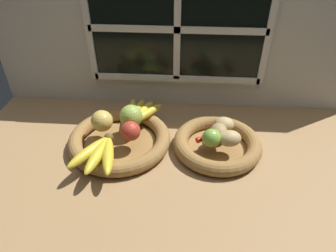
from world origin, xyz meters
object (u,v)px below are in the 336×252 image
object	(u,v)px
fruit_bowl_left	(120,140)
potato_small	(230,138)
apple_green_back	(131,116)
lime_near	(211,138)
fruit_bowl_right	(217,144)
apple_golden_left	(102,121)
banana_bunch_front	(99,153)
potato_large	(219,132)
apple_red_right	(130,131)
chili_pepper	(212,135)
potato_back	(224,124)
banana_bunch_back	(139,113)

from	to	relation	value
fruit_bowl_left	potato_small	size ratio (longest dim) A/B	4.68
apple_green_back	lime_near	size ratio (longest dim) A/B	1.34
fruit_bowl_right	lime_near	xyz separation A→B (cm)	(-2.56, -3.84, 5.53)
apple_golden_left	banana_bunch_front	size ratio (longest dim) A/B	0.39
potato_large	potato_small	size ratio (longest dim) A/B	0.89
apple_red_right	chili_pepper	world-z (taller)	apple_red_right
fruit_bowl_left	chili_pepper	size ratio (longest dim) A/B	2.99
apple_golden_left	apple_green_back	size ratio (longest dim) A/B	0.93
potato_small	chili_pepper	xyz separation A→B (cm)	(-5.26, 3.11, -1.55)
apple_green_back	potato_large	size ratio (longest dim) A/B	1.20
apple_green_back	potato_back	size ratio (longest dim) A/B	1.16
banana_bunch_back	potato_large	world-z (taller)	potato_large
apple_red_right	banana_bunch_back	bearing A→B (deg)	87.92
potato_small	chili_pepper	distance (cm)	6.30
fruit_bowl_left	potato_back	bearing A→B (deg)	7.15
apple_green_back	banana_bunch_front	bearing A→B (deg)	-112.40
fruit_bowl_right	apple_golden_left	distance (cm)	39.05
fruit_bowl_left	banana_bunch_back	xyz separation A→B (cm)	(5.04, 10.95, 4.06)
fruit_bowl_right	banana_bunch_back	distance (cm)	30.07
apple_red_right	apple_green_back	bearing A→B (deg)	97.80
banana_bunch_back	chili_pepper	world-z (taller)	banana_bunch_back
apple_golden_left	banana_bunch_front	xyz separation A→B (cm)	(2.30, -13.82, -1.95)
fruit_bowl_left	apple_red_right	bearing A→B (deg)	-29.27
potato_back	lime_near	size ratio (longest dim) A/B	1.15
fruit_bowl_right	potato_back	xyz separation A→B (cm)	(1.98, 4.35, 5.07)
lime_near	potato_large	bearing A→B (deg)	56.31
banana_bunch_front	banana_bunch_back	size ratio (longest dim) A/B	1.05
apple_red_right	potato_large	bearing A→B (deg)	5.17
fruit_bowl_right	chili_pepper	bearing A→B (deg)	-178.50
apple_green_back	banana_bunch_front	xyz separation A→B (cm)	(-6.99, -16.94, -2.22)
apple_golden_left	banana_bunch_back	size ratio (longest dim) A/B	0.41
fruit_bowl_left	potato_back	world-z (taller)	potato_back
apple_red_right	banana_bunch_front	size ratio (longest dim) A/B	0.35
potato_large	potato_back	bearing A→B (deg)	65.56
apple_golden_left	potato_small	bearing A→B (deg)	-6.78
apple_red_right	banana_bunch_front	world-z (taller)	apple_red_right
apple_golden_left	potato_back	world-z (taller)	apple_golden_left
banana_bunch_front	potato_large	bearing A→B (deg)	18.38
banana_bunch_front	potato_large	distance (cm)	38.17
apple_red_right	fruit_bowl_right	bearing A→B (deg)	5.17
apple_red_right	potato_back	size ratio (longest dim) A/B	0.95
banana_bunch_front	banana_bunch_back	world-z (taller)	banana_bunch_front
banana_bunch_back	potato_small	world-z (taller)	potato_small
lime_near	chili_pepper	xyz separation A→B (cm)	(0.47, 3.78, -1.94)
fruit_bowl_left	banana_bunch_back	world-z (taller)	banana_bunch_back
apple_green_back	potato_large	world-z (taller)	apple_green_back
fruit_bowl_left	banana_bunch_back	bearing A→B (deg)	65.28
potato_back	chili_pepper	distance (cm)	6.18
apple_golden_left	lime_near	size ratio (longest dim) A/B	1.24
apple_golden_left	chili_pepper	xyz separation A→B (cm)	(36.42, -1.84, -2.65)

